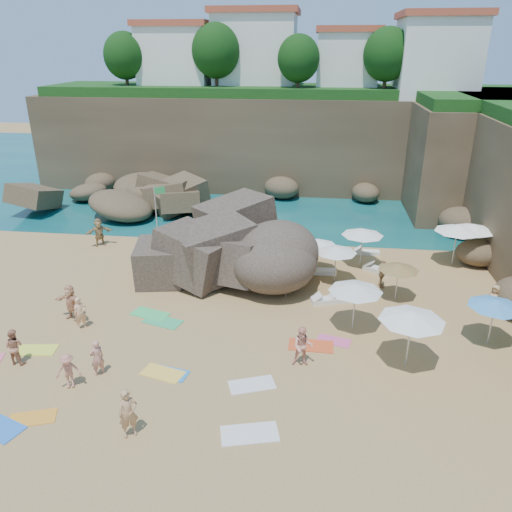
# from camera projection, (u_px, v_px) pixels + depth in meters

# --- Properties ---
(ground) EXTENTS (120.00, 120.00, 0.00)m
(ground) POSITION_uv_depth(u_px,v_px,m) (207.00, 316.00, 23.96)
(ground) COLOR tan
(ground) RESTS_ON ground
(seawater) EXTENTS (120.00, 120.00, 0.00)m
(seawater) POSITION_uv_depth(u_px,v_px,m) (269.00, 172.00, 51.37)
(seawater) COLOR #0C4751
(seawater) RESTS_ON ground
(cliff_back) EXTENTS (44.00, 8.00, 8.00)m
(cliff_back) POSITION_uv_depth(u_px,v_px,m) (286.00, 142.00, 45.02)
(cliff_back) COLOR brown
(cliff_back) RESTS_ON ground
(cliff_corner) EXTENTS (10.00, 12.00, 8.00)m
(cliff_corner) POSITION_uv_depth(u_px,v_px,m) (474.00, 157.00, 38.76)
(cliff_corner) COLOR brown
(cliff_corner) RESTS_ON ground
(rock_promontory) EXTENTS (12.00, 7.00, 2.00)m
(rock_promontory) POSITION_uv_depth(u_px,v_px,m) (115.00, 208.00, 39.82)
(rock_promontory) COLOR brown
(rock_promontory) RESTS_ON ground
(clifftop_buildings) EXTENTS (28.48, 9.48, 7.00)m
(clifftop_buildings) POSITION_uv_depth(u_px,v_px,m) (300.00, 55.00, 42.82)
(clifftop_buildings) COLOR white
(clifftop_buildings) RESTS_ON cliff_back
(clifftop_trees) EXTENTS (35.60, 23.82, 4.40)m
(clifftop_trees) POSITION_uv_depth(u_px,v_px,m) (321.00, 56.00, 36.87)
(clifftop_trees) COLOR #11380F
(clifftop_trees) RESTS_ON ground
(marina_masts) EXTENTS (3.10, 0.10, 6.00)m
(marina_masts) POSITION_uv_depth(u_px,v_px,m) (112.00, 139.00, 52.07)
(marina_masts) COLOR white
(marina_masts) RESTS_ON ground
(rock_outcrop) EXTENTS (9.12, 6.98, 3.55)m
(rock_outcrop) POSITION_uv_depth(u_px,v_px,m) (227.00, 264.00, 29.66)
(rock_outcrop) COLOR brown
(rock_outcrop) RESTS_ON ground
(flag_pole) EXTENTS (0.71, 0.30, 3.77)m
(flag_pole) POSITION_uv_depth(u_px,v_px,m) (157.00, 206.00, 32.33)
(flag_pole) COLOR silver
(flag_pole) RESTS_ON ground
(parasol_0) EXTENTS (2.52, 2.52, 2.38)m
(parasol_0) POSITION_uv_depth(u_px,v_px,m) (285.00, 237.00, 27.75)
(parasol_0) COLOR silver
(parasol_0) RESTS_ON ground
(parasol_1) EXTENTS (2.24, 2.24, 2.12)m
(parasol_1) POSITION_uv_depth(u_px,v_px,m) (336.00, 249.00, 26.67)
(parasol_1) COLOR silver
(parasol_1) RESTS_ON ground
(parasol_2) EXTENTS (2.13, 2.13, 2.02)m
(parasol_2) POSITION_uv_depth(u_px,v_px,m) (318.00, 243.00, 27.82)
(parasol_2) COLOR silver
(parasol_2) RESTS_ON ground
(parasol_3) EXTENTS (2.55, 2.55, 2.41)m
(parasol_3) POSITION_uv_depth(u_px,v_px,m) (474.00, 227.00, 29.13)
(parasol_3) COLOR silver
(parasol_3) RESTS_ON ground
(parasol_4) EXTENTS (2.42, 2.42, 2.28)m
(parasol_4) POSITION_uv_depth(u_px,v_px,m) (363.00, 232.00, 28.69)
(parasol_4) COLOR silver
(parasol_4) RESTS_ON ground
(parasol_5) EXTENTS (2.02, 2.02, 1.91)m
(parasol_5) POSITION_uv_depth(u_px,v_px,m) (286.00, 266.00, 25.16)
(parasol_5) COLOR silver
(parasol_5) RESTS_ON ground
(parasol_6) EXTENTS (2.06, 2.06, 1.95)m
(parasol_6) POSITION_uv_depth(u_px,v_px,m) (399.00, 267.00, 24.92)
(parasol_6) COLOR silver
(parasol_6) RESTS_ON ground
(parasol_7) EXTENTS (2.60, 2.60, 2.46)m
(parasol_7) POSITION_uv_depth(u_px,v_px,m) (458.00, 228.00, 28.81)
(parasol_7) COLOR silver
(parasol_7) RESTS_ON ground
(parasol_8) EXTENTS (2.43, 2.43, 2.30)m
(parasol_8) POSITION_uv_depth(u_px,v_px,m) (356.00, 288.00, 22.10)
(parasol_8) COLOR silver
(parasol_8) RESTS_ON ground
(parasol_9) EXTENTS (2.00, 2.00, 1.90)m
(parasol_9) POSITION_uv_depth(u_px,v_px,m) (248.00, 246.00, 27.70)
(parasol_9) COLOR silver
(parasol_9) RESTS_ON ground
(parasol_10) EXTENTS (2.27, 2.27, 2.14)m
(parasol_10) POSITION_uv_depth(u_px,v_px,m) (496.00, 303.00, 21.05)
(parasol_10) COLOR silver
(parasol_10) RESTS_ON ground
(parasol_11) EXTENTS (2.62, 2.62, 2.48)m
(parasol_11) POSITION_uv_depth(u_px,v_px,m) (412.00, 316.00, 19.44)
(parasol_11) COLOR silver
(parasol_11) RESTS_ON ground
(lounger_0) EXTENTS (2.07, 1.36, 0.31)m
(lounger_0) POSITION_uv_depth(u_px,v_px,m) (258.00, 279.00, 27.47)
(lounger_0) COLOR white
(lounger_0) RESTS_ON ground
(lounger_1) EXTENTS (1.76, 1.33, 0.26)m
(lounger_1) POSITION_uv_depth(u_px,v_px,m) (378.00, 270.00, 28.58)
(lounger_1) COLOR silver
(lounger_1) RESTS_ON ground
(lounger_2) EXTENTS (1.56, 0.57, 0.24)m
(lounger_2) POSITION_uv_depth(u_px,v_px,m) (367.00, 252.00, 31.07)
(lounger_2) COLOR white
(lounger_2) RESTS_ON ground
(lounger_3) EXTENTS (1.75, 1.03, 0.26)m
(lounger_3) POSITION_uv_depth(u_px,v_px,m) (328.00, 300.00, 25.20)
(lounger_3) COLOR white
(lounger_3) RESTS_ON ground
(lounger_4) EXTENTS (1.69, 0.60, 0.26)m
(lounger_4) POSITION_uv_depth(u_px,v_px,m) (322.00, 271.00, 28.41)
(lounger_4) COLOR white
(lounger_4) RESTS_ON ground
(lounger_5) EXTENTS (1.80, 0.93, 0.27)m
(lounger_5) POSITION_uv_depth(u_px,v_px,m) (346.00, 299.00, 25.36)
(lounger_5) COLOR silver
(lounger_5) RESTS_ON ground
(towel_2) EXTENTS (1.73, 1.24, 0.03)m
(towel_2) POSITION_uv_depth(u_px,v_px,m) (33.00, 418.00, 17.40)
(towel_2) COLOR orange
(towel_2) RESTS_ON ground
(towel_3) EXTENTS (2.00, 1.41, 0.03)m
(towel_3) POSITION_uv_depth(u_px,v_px,m) (150.00, 314.00, 24.14)
(towel_3) COLOR #37C163
(towel_3) RESTS_ON ground
(towel_4) EXTENTS (1.81, 1.08, 0.03)m
(towel_4) POSITION_uv_depth(u_px,v_px,m) (36.00, 350.00, 21.28)
(towel_4) COLOR #E6ED3E
(towel_4) RESTS_ON ground
(towel_5) EXTENTS (2.11, 1.42, 0.03)m
(towel_5) POSITION_uv_depth(u_px,v_px,m) (250.00, 434.00, 16.70)
(towel_5) COLOR silver
(towel_5) RESTS_ON ground
(towel_8) EXTENTS (1.71, 1.09, 0.03)m
(towel_8) POSITION_uv_depth(u_px,v_px,m) (168.00, 373.00, 19.78)
(towel_8) COLOR #267ECB
(towel_8) RESTS_ON ground
(towel_9) EXTENTS (1.60, 1.08, 0.03)m
(towel_9) POSITION_uv_depth(u_px,v_px,m) (334.00, 341.00, 21.95)
(towel_9) COLOR #CE508A
(towel_9) RESTS_ON ground
(towel_10) EXTENTS (1.96, 1.02, 0.03)m
(towel_10) POSITION_uv_depth(u_px,v_px,m) (311.00, 345.00, 21.60)
(towel_10) COLOR #D94C22
(towel_10) RESTS_ON ground
(towel_11) EXTENTS (1.98, 1.37, 0.03)m
(towel_11) POSITION_uv_depth(u_px,v_px,m) (163.00, 322.00, 23.48)
(towel_11) COLOR #31AD67
(towel_11) RESTS_ON ground
(towel_12) EXTENTS (1.84, 1.25, 0.03)m
(towel_12) POSITION_uv_depth(u_px,v_px,m) (163.00, 373.00, 19.78)
(towel_12) COLOR yellow
(towel_12) RESTS_ON ground
(towel_13) EXTENTS (1.94, 1.43, 0.03)m
(towel_13) POSITION_uv_depth(u_px,v_px,m) (252.00, 385.00, 19.10)
(towel_13) COLOR silver
(towel_13) RESTS_ON ground
(person_stand_0) EXTENTS (0.68, 0.65, 1.56)m
(person_stand_0) POSITION_uv_depth(u_px,v_px,m) (80.00, 313.00, 22.67)
(person_stand_0) COLOR #E1A676
(person_stand_0) RESTS_ON ground
(person_stand_1) EXTENTS (0.79, 0.63, 1.57)m
(person_stand_1) POSITION_uv_depth(u_px,v_px,m) (14.00, 347.00, 20.15)
(person_stand_1) COLOR tan
(person_stand_1) RESTS_ON ground
(person_stand_2) EXTENTS (1.12, 1.23, 1.84)m
(person_stand_2) POSITION_uv_depth(u_px,v_px,m) (248.00, 239.00, 30.92)
(person_stand_2) COLOR tan
(person_stand_2) RESTS_ON ground
(person_stand_3) EXTENTS (0.56, 0.96, 1.54)m
(person_stand_3) POSITION_uv_depth(u_px,v_px,m) (382.00, 274.00, 26.60)
(person_stand_3) COLOR #A07A50
(person_stand_3) RESTS_ON ground
(person_stand_4) EXTENTS (0.82, 0.76, 1.49)m
(person_stand_4) POSITION_uv_depth(u_px,v_px,m) (494.00, 299.00, 24.00)
(person_stand_4) COLOR tan
(person_stand_4) RESTS_ON ground
(person_stand_5) EXTENTS (1.68, 1.31, 1.82)m
(person_stand_5) POSITION_uv_depth(u_px,v_px,m) (99.00, 232.00, 32.15)
(person_stand_5) COLOR #A68453
(person_stand_5) RESTS_ON ground
(person_stand_6) EXTENTS (0.65, 0.66, 1.53)m
(person_stand_6) POSITION_uv_depth(u_px,v_px,m) (97.00, 358.00, 19.47)
(person_stand_6) COLOR tan
(person_stand_6) RESTS_ON ground
(person_lie_0) EXTENTS (1.34, 1.65, 0.38)m
(person_lie_0) POSITION_uv_depth(u_px,v_px,m) (70.00, 383.00, 18.92)
(person_lie_0) COLOR #BD745E
(person_lie_0) RESTS_ON ground
(person_lie_3) EXTENTS (2.06, 2.14, 0.46)m
(person_lie_3) POSITION_uv_depth(u_px,v_px,m) (72.00, 315.00, 23.66)
(person_lie_3) COLOR tan
(person_lie_3) RESTS_ON ground
(person_lie_4) EXTENTS (1.54, 1.82, 0.42)m
(person_lie_4) POSITION_uv_depth(u_px,v_px,m) (130.00, 430.00, 16.58)
(person_lie_4) COLOR tan
(person_lie_4) RESTS_ON ground
(person_lie_5) EXTENTS (0.89, 1.73, 0.64)m
(person_lie_5) POSITION_uv_depth(u_px,v_px,m) (302.00, 358.00, 20.21)
(person_lie_5) COLOR #EB9C85
(person_lie_5) RESTS_ON ground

